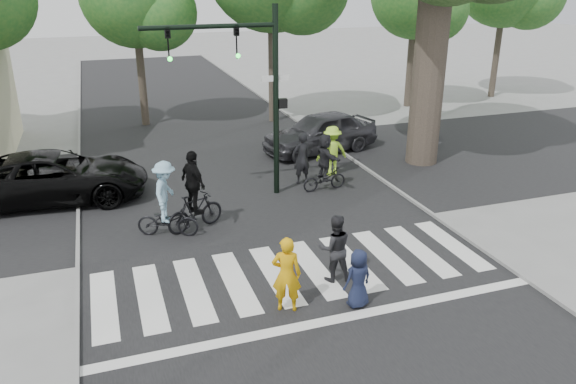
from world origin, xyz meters
name	(u,v)px	position (x,y,z in m)	size (l,w,h in m)	color
ground	(310,292)	(0.00, 0.00, 0.00)	(120.00, 120.00, 0.00)	gray
road_stem	(252,211)	(0.00, 5.00, 0.01)	(10.00, 70.00, 0.01)	black
road_cross	(229,179)	(0.00, 8.00, 0.01)	(70.00, 10.00, 0.01)	black
curb_left	(78,232)	(-5.05, 5.00, 0.05)	(0.10, 70.00, 0.10)	gray
curb_right	(397,190)	(5.05, 5.00, 0.05)	(0.10, 70.00, 0.10)	gray
crosswalk	(300,278)	(0.00, 0.66, 0.01)	(10.00, 3.85, 0.01)	silver
traffic_signal	(249,77)	(0.35, 6.20, 3.90)	(4.45, 0.29, 6.00)	black
pedestrian_woman	(287,274)	(-0.73, -0.48, 0.87)	(0.63, 0.42, 1.74)	#E19F0A
pedestrian_child	(358,278)	(0.79, -0.84, 0.68)	(0.66, 0.43, 1.35)	#171D37
pedestrian_adult	(335,248)	(0.75, 0.37, 0.83)	(0.81, 0.63, 1.66)	black
cyclist_left	(166,204)	(-2.65, 4.08, 0.94)	(1.81, 1.27, 2.17)	black
cyclist_mid	(194,198)	(-1.85, 4.25, 0.96)	(1.84, 1.17, 2.33)	black
cyclist_right	(325,166)	(2.79, 5.92, 0.87)	(1.57, 1.46, 1.94)	black
car_suv	(55,177)	(-5.67, 7.87, 0.80)	(2.64, 5.72, 1.59)	black
car_grey	(320,132)	(4.30, 10.02, 0.81)	(1.92, 4.78, 1.63)	#353539
bystander_hivis	(332,151)	(3.63, 7.25, 0.90)	(1.17, 0.67, 1.80)	#ABE834
bystander_dark	(302,158)	(2.32, 6.83, 0.90)	(0.66, 0.43, 1.81)	black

